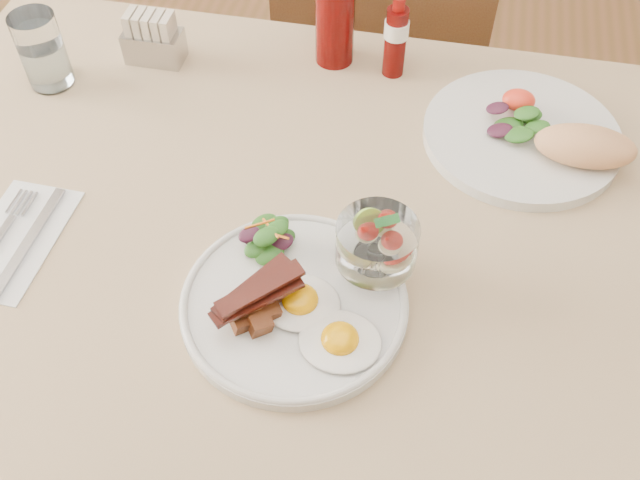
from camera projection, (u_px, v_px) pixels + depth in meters
The scene contains 13 objects.
table at pixel (321, 259), 1.04m from camera, with size 1.33×0.88×0.75m.
chair_far at pixel (382, 62), 1.56m from camera, with size 0.42×0.42×0.93m.
main_plate at pixel (294, 304), 0.87m from camera, with size 0.28×0.28×0.02m, color silver.
fried_eggs at pixel (320, 320), 0.84m from camera, with size 0.16×0.13×0.03m.
bacon_potato_pile at pixel (256, 302), 0.84m from camera, with size 0.10×0.11×0.05m.
side_salad at pixel (268, 239), 0.90m from camera, with size 0.07×0.07×0.04m.
fruit_cup at pixel (377, 243), 0.85m from camera, with size 0.10×0.10×0.10m.
second_plate at pixel (537, 136), 1.05m from camera, with size 0.30×0.29×0.07m.
ketchup_bottle at pixel (335, 13), 1.13m from camera, with size 0.08×0.08×0.19m.
hot_sauce_bottle at pixel (396, 38), 1.12m from camera, with size 0.05×0.05×0.14m.
sugar_caddy at pixel (153, 40), 1.17m from camera, with size 0.09×0.05×0.09m.
water_glass at pixel (43, 54), 1.12m from camera, with size 0.07×0.07×0.12m.
napkin_cutlery at pixel (15, 240), 0.95m from camera, with size 0.11×0.20×0.01m.
Camera 1 is at (0.13, -0.62, 1.49)m, focal length 40.00 mm.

